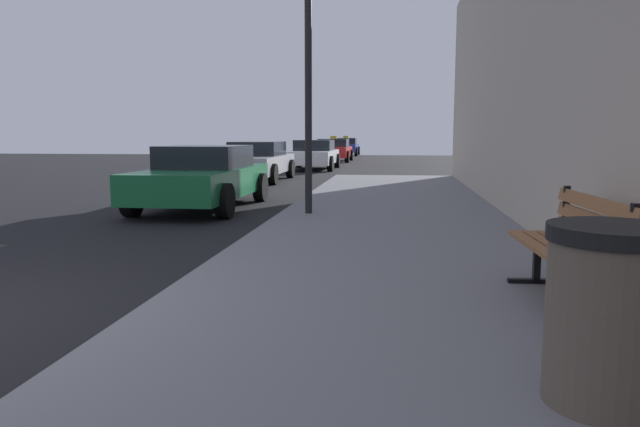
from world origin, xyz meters
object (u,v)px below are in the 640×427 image
at_px(car_green, 203,177).
at_px(car_silver, 257,161).
at_px(car_white, 314,154).
at_px(street_lamp, 308,47).
at_px(trash_bin, 610,315).
at_px(car_red, 333,150).
at_px(bench, 575,241).
at_px(car_blue, 346,147).

xyz_separation_m(car_green, car_silver, (-0.61, 7.19, 0.00)).
xyz_separation_m(car_silver, car_white, (0.96, 6.63, 0.00)).
bearing_deg(car_white, street_lamp, 97.60).
height_order(street_lamp, car_silver, street_lamp).
relative_size(trash_bin, car_green, 0.21).
distance_m(car_green, car_red, 21.65).
bearing_deg(car_silver, car_red, -93.89).
height_order(bench, car_red, car_red).
bearing_deg(trash_bin, car_blue, 96.71).
distance_m(car_red, car_blue, 9.58).
height_order(trash_bin, car_white, car_white).
bearing_deg(car_green, street_lamp, 146.37).
height_order(bench, street_lamp, street_lamp).
bearing_deg(car_green, car_white, -91.46).
distance_m(car_silver, car_white, 6.70).
relative_size(bench, car_blue, 0.40).
distance_m(trash_bin, car_blue, 40.05).
bearing_deg(car_green, trash_bin, 120.04).
bearing_deg(trash_bin, car_white, 101.60).
bearing_deg(car_blue, car_green, 89.51).
xyz_separation_m(bench, car_blue, (-5.02, 38.00, -0.01)).
bearing_deg(bench, street_lamp, 116.38).
bearing_deg(car_blue, trash_bin, 96.71).
bearing_deg(car_silver, bench, 112.90).
height_order(street_lamp, car_red, street_lamp).
bearing_deg(car_red, car_white, 89.85).
bearing_deg(car_blue, bench, 97.53).
distance_m(trash_bin, car_white, 22.83).
relative_size(street_lamp, car_red, 0.88).
distance_m(street_lamp, car_blue, 32.97).
distance_m(trash_bin, car_silver, 16.69).
height_order(car_green, car_blue, car_blue).
xyz_separation_m(street_lamp, car_red, (-2.04, 23.25, -2.29)).
height_order(trash_bin, car_silver, car_silver).
xyz_separation_m(trash_bin, car_silver, (-5.55, 15.74, 0.04)).
height_order(car_green, car_white, same).
bearing_deg(car_blue, street_lamp, 93.74).
xyz_separation_m(street_lamp, car_white, (-2.06, 15.42, -2.29)).
bearing_deg(car_white, car_green, 88.54).
distance_m(car_silver, car_blue, 24.05).
bearing_deg(trash_bin, bench, 79.02).
bearing_deg(car_blue, car_silver, 87.92).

